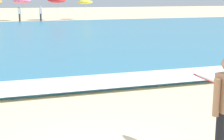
# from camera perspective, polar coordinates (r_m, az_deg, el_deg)

# --- Properties ---
(sea) EXTENTS (120.00, 28.00, 0.14)m
(sea) POSITION_cam_1_polar(r_m,az_deg,el_deg) (23.42, -14.89, 5.08)
(sea) COLOR teal
(sea) RESTS_ON ground
(surf_foam) EXTENTS (120.00, 1.78, 0.01)m
(surf_foam) POSITION_cam_1_polar(r_m,az_deg,el_deg) (10.25, -9.47, -2.37)
(surf_foam) COLOR white
(surf_foam) RESTS_ON sea
(beach_umbrella_5) EXTENTS (1.95, 1.98, 2.40)m
(beach_umbrella_5) POSITION_cam_1_polar(r_m,az_deg,el_deg) (40.71, -14.19, 10.62)
(beach_umbrella_5) COLOR beige
(beach_umbrella_5) RESTS_ON ground
(beach_umbrella_6) EXTENTS (2.05, 2.05, 2.46)m
(beach_umbrella_6) POSITION_cam_1_polar(r_m,az_deg,el_deg) (41.10, -8.79, 10.94)
(beach_umbrella_6) COLOR beige
(beach_umbrella_6) RESTS_ON ground
(beach_umbrella_7) EXTENTS (1.73, 1.74, 2.20)m
(beach_umbrella_7) POSITION_cam_1_polar(r_m,az_deg,el_deg) (42.14, -4.31, 10.77)
(beach_umbrella_7) COLOR beige
(beach_umbrella_7) RESTS_ON ground
(beachgoer_near_row_left) EXTENTS (0.32, 0.20, 1.58)m
(beachgoer_near_row_left) POSITION_cam_1_polar(r_m,az_deg,el_deg) (37.89, -11.32, 8.80)
(beachgoer_near_row_left) COLOR #383842
(beachgoer_near_row_left) RESTS_ON ground
(beachgoer_near_row_mid) EXTENTS (0.32, 0.20, 1.58)m
(beachgoer_near_row_mid) POSITION_cam_1_polar(r_m,az_deg,el_deg) (38.12, -14.56, 8.67)
(beachgoer_near_row_mid) COLOR #383842
(beachgoer_near_row_mid) RESTS_ON ground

